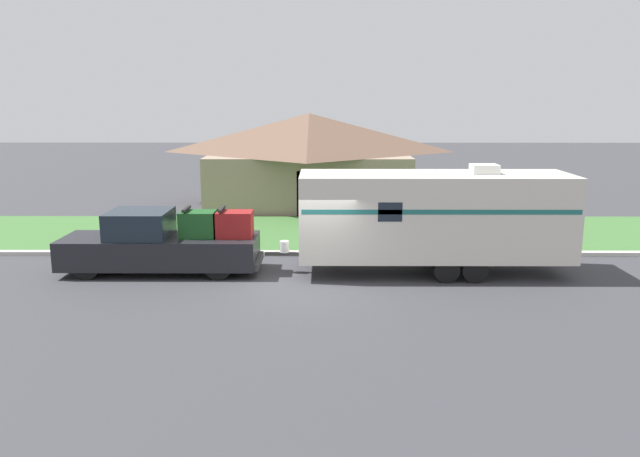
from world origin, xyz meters
TOP-DOWN VIEW (x-y plane):
  - ground_plane at (0.00, 0.00)m, footprint 120.00×120.00m
  - curb_strip at (0.00, 3.75)m, footprint 80.00×0.30m
  - lawn_strip at (0.00, 7.40)m, footprint 80.00×7.00m
  - house_across_street at (-0.43, 14.92)m, footprint 10.62×8.29m
  - pickup_truck at (-4.73, 1.61)m, footprint 6.15×2.00m
  - travel_trailer at (3.70, 1.61)m, footprint 9.35×2.50m
  - mailbox at (-3.74, 4.65)m, footprint 0.48×0.20m

SIDE VIEW (x-z plane):
  - ground_plane at x=0.00m, z-range 0.00..0.00m
  - lawn_strip at x=0.00m, z-range 0.00..0.03m
  - curb_strip at x=0.00m, z-range 0.00..0.14m
  - pickup_truck at x=-4.73m, z-range -0.12..1.93m
  - mailbox at x=-3.74m, z-range 0.35..1.64m
  - travel_trailer at x=3.70m, z-range 0.12..3.51m
  - house_across_street at x=-0.43m, z-range 0.09..4.70m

